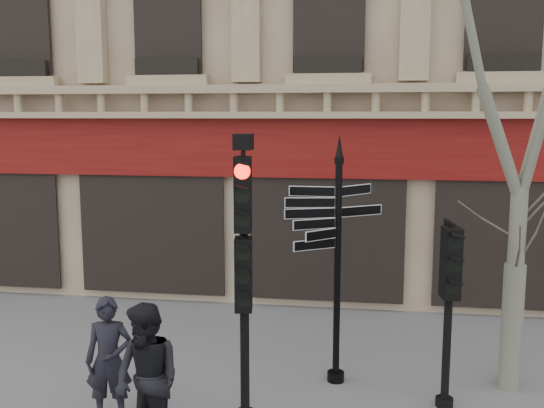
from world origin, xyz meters
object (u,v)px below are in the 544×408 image
(plane_tree, at_px, (529,34))
(pedestrian_a, at_px, (109,360))
(traffic_signal_secondary, at_px, (449,283))
(pedestrian_b, at_px, (147,380))
(fingerpost, at_px, (338,218))
(traffic_signal_main, at_px, (244,244))

(plane_tree, distance_m, pedestrian_a, 7.65)
(traffic_signal_secondary, distance_m, pedestrian_b, 4.43)
(fingerpost, relative_size, pedestrian_a, 2.23)
(pedestrian_a, distance_m, pedestrian_b, 1.08)
(pedestrian_b, bearing_deg, traffic_signal_secondary, 53.67)
(traffic_signal_main, relative_size, plane_tree, 0.52)
(plane_tree, xyz_separation_m, pedestrian_b, (-4.99, -2.65, -4.49))
(traffic_signal_main, height_order, pedestrian_b, traffic_signal_main)
(traffic_signal_secondary, xyz_separation_m, pedestrian_a, (-4.73, -1.16, -1.00))
(traffic_signal_secondary, bearing_deg, pedestrian_a, -174.52)
(traffic_signal_main, xyz_separation_m, traffic_signal_secondary, (2.85, 0.87, -0.66))
(plane_tree, distance_m, pedestrian_b, 7.22)
(traffic_signal_secondary, relative_size, pedestrian_a, 1.51)
(traffic_signal_main, bearing_deg, fingerpost, 42.35)
(traffic_signal_main, bearing_deg, pedestrian_a, -179.98)
(traffic_signal_main, relative_size, pedestrian_b, 2.06)
(traffic_signal_main, distance_m, traffic_signal_secondary, 3.05)
(traffic_signal_main, bearing_deg, pedestrian_b, -145.57)
(traffic_signal_main, xyz_separation_m, pedestrian_a, (-1.88, -0.29, -1.66))
(fingerpost, xyz_separation_m, pedestrian_a, (-3.09, -1.79, -1.79))
(traffic_signal_secondary, bearing_deg, plane_tree, 27.45)
(pedestrian_a, bearing_deg, traffic_signal_secondary, 2.51)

